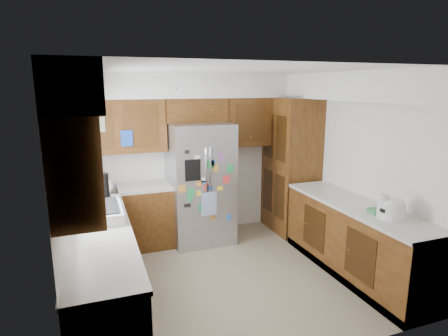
{
  "coord_description": "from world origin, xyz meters",
  "views": [
    {
      "loc": [
        -1.54,
        -4.0,
        2.33
      ],
      "look_at": [
        0.06,
        0.35,
        1.31
      ],
      "focal_mm": 30.0,
      "sensor_mm": 36.0,
      "label": 1
    }
  ],
  "objects": [
    {
      "name": "floor",
      "position": [
        0.0,
        0.0,
        0.0
      ],
      "size": [
        3.6,
        3.6,
        0.0
      ],
      "primitive_type": "plane",
      "color": "tan",
      "rests_on": "ground"
    },
    {
      "name": "room_shell",
      "position": [
        -0.11,
        0.36,
        1.82
      ],
      "size": [
        3.64,
        3.24,
        2.52
      ],
      "color": "white",
      "rests_on": "ground"
    },
    {
      "name": "left_counter_run",
      "position": [
        -1.36,
        0.03,
        0.43
      ],
      "size": [
        1.36,
        3.2,
        0.92
      ],
      "color": "#47200D",
      "rests_on": "ground"
    },
    {
      "name": "right_counter_run",
      "position": [
        1.5,
        -0.47,
        0.42
      ],
      "size": [
        0.63,
        2.25,
        0.92
      ],
      "color": "#47200D",
      "rests_on": "ground"
    },
    {
      "name": "pantry",
      "position": [
        1.5,
        1.15,
        1.07
      ],
      "size": [
        0.6,
        0.9,
        2.15
      ],
      "primitive_type": "cube",
      "color": "#47200D",
      "rests_on": "ground"
    },
    {
      "name": "fridge",
      "position": [
        -0.0,
        1.2,
        0.9
      ],
      "size": [
        0.9,
        0.79,
        1.8
      ],
      "color": "#A7A7AC",
      "rests_on": "ground"
    },
    {
      "name": "bridge_cabinet",
      "position": [
        0.0,
        1.43,
        1.98
      ],
      "size": [
        0.96,
        0.34,
        0.35
      ],
      "primitive_type": "cube",
      "color": "#47200D",
      "rests_on": "fridge"
    },
    {
      "name": "fridge_top_items",
      "position": [
        -0.1,
        1.37,
        2.28
      ],
      "size": [
        0.76,
        0.3,
        0.3
      ],
      "color": "#1337AB",
      "rests_on": "bridge_cabinet"
    },
    {
      "name": "sink_assembly",
      "position": [
        -1.5,
        0.1,
        0.99
      ],
      "size": [
        0.52,
        0.7,
        0.37
      ],
      "color": "white",
      "rests_on": "left_counter_run"
    },
    {
      "name": "left_counter_clutter",
      "position": [
        -1.44,
        0.84,
        1.05
      ],
      "size": [
        0.39,
        0.91,
        0.38
      ],
      "color": "black",
      "rests_on": "left_counter_run"
    },
    {
      "name": "rice_cooker",
      "position": [
        1.5,
        -1.02,
        1.04
      ],
      "size": [
        0.28,
        0.27,
        0.23
      ],
      "color": "white",
      "rests_on": "right_counter_run"
    },
    {
      "name": "paper_towel",
      "position": [
        1.42,
        -0.96,
        1.05
      ],
      "size": [
        0.12,
        0.12,
        0.26
      ],
      "primitive_type": "cylinder",
      "color": "white",
      "rests_on": "right_counter_run"
    }
  ]
}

